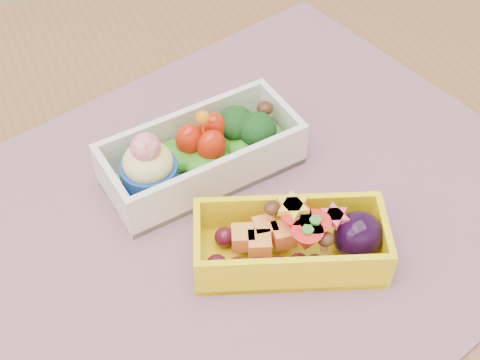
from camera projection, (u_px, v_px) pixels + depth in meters
name	position (u px, v px, depth m)	size (l,w,h in m)	color
table	(187.00, 288.00, 0.64)	(1.20, 0.80, 0.75)	brown
placemat	(235.00, 216.00, 0.57)	(0.54, 0.42, 0.00)	gray
bento_white	(201.00, 154.00, 0.59)	(0.18, 0.10, 0.07)	white
bento_yellow	(295.00, 241.00, 0.53)	(0.17, 0.12, 0.05)	yellow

